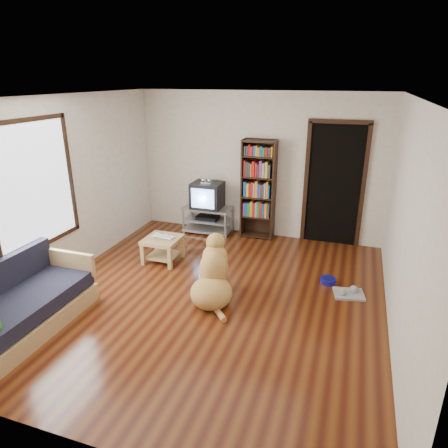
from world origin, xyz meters
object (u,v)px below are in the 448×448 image
(tv_stand, at_px, (208,219))
(coffee_table, at_px, (163,245))
(dog_bowl, at_px, (328,281))
(sofa, at_px, (20,309))
(laptop, at_px, (161,238))
(dog, at_px, (213,277))
(crt_tv, at_px, (208,195))
(grey_rag, at_px, (349,294))
(bookshelf, at_px, (259,184))

(tv_stand, relative_size, coffee_table, 1.64)
(dog_bowl, relative_size, sofa, 0.12)
(laptop, relative_size, coffee_table, 0.66)
(dog_bowl, xyz_separation_m, dog, (-1.44, -0.92, 0.28))
(laptop, xyz_separation_m, dog, (1.17, -0.81, -0.09))
(coffee_table, distance_m, dog, 1.44)
(dog, bearing_deg, laptop, 145.30)
(laptop, xyz_separation_m, coffee_table, (-0.00, 0.03, -0.13))
(dog_bowl, relative_size, tv_stand, 0.24)
(dog, bearing_deg, crt_tv, 112.26)
(laptop, xyz_separation_m, grey_rag, (2.91, -0.14, -0.40))
(sofa, bearing_deg, crt_tv, 75.07)
(crt_tv, distance_m, coffee_table, 1.54)
(coffee_table, bearing_deg, grey_rag, -3.40)
(bookshelf, height_order, dog, bookshelf)
(coffee_table, bearing_deg, dog_bowl, 1.70)
(grey_rag, bearing_deg, laptop, 177.19)
(crt_tv, relative_size, sofa, 0.32)
(tv_stand, bearing_deg, sofa, -105.02)
(tv_stand, distance_m, dog, 2.45)
(dog_bowl, relative_size, crt_tv, 0.38)
(laptop, distance_m, bookshelf, 2.04)
(laptop, distance_m, coffee_table, 0.14)
(bookshelf, xyz_separation_m, coffee_table, (-1.18, -1.52, -0.72))
(laptop, bearing_deg, dog, -27.75)
(grey_rag, bearing_deg, tv_stand, 149.12)
(dog_bowl, relative_size, bookshelf, 0.12)
(tv_stand, relative_size, dog, 0.89)
(sofa, bearing_deg, tv_stand, 74.98)
(crt_tv, relative_size, bookshelf, 0.32)
(crt_tv, xyz_separation_m, dog, (0.94, -2.29, -0.42))
(laptop, bearing_deg, coffee_table, 96.95)
(dog, bearing_deg, sofa, -144.46)
(grey_rag, relative_size, dog, 0.39)
(dog_bowl, height_order, crt_tv, crt_tv)
(grey_rag, distance_m, bookshelf, 2.61)
(laptop, relative_size, crt_tv, 0.62)
(sofa, height_order, dog, dog)
(bookshelf, bearing_deg, sofa, -117.32)
(grey_rag, height_order, crt_tv, crt_tv)
(crt_tv, bearing_deg, grey_rag, -31.23)
(laptop, relative_size, grey_rag, 0.90)
(bookshelf, bearing_deg, crt_tv, -175.68)
(bookshelf, bearing_deg, dog_bowl, -45.39)
(laptop, distance_m, crt_tv, 1.53)
(dog_bowl, height_order, bookshelf, bookshelf)
(tv_stand, relative_size, bookshelf, 0.50)
(grey_rag, bearing_deg, bookshelf, 135.51)
(bookshelf, height_order, sofa, bookshelf)
(dog, bearing_deg, grey_rag, 21.05)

